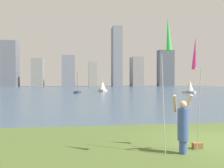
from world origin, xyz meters
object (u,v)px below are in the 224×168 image
person (183,125)px  sailboat_2 (77,92)px  kite_flag_right (195,56)px  kite_flag_left (168,38)px  bag (197,146)px  sailboat_5 (190,87)px  sailboat_3 (102,86)px

person → sailboat_2: size_ratio=0.43×
kite_flag_right → sailboat_2: size_ratio=0.88×
kite_flag_left → bag: size_ratio=12.99×
kite_flag_right → sailboat_5: 40.16m
kite_flag_left → bag: (1.27, 0.72, -3.36)m
kite_flag_right → person: bearing=-145.6°
person → sailboat_3: bearing=82.6°
bag → sailboat_5: 40.04m
bag → sailboat_2: 39.08m
kite_flag_right → sailboat_3: 45.58m
kite_flag_left → kite_flag_right: (1.15, 0.66, -0.44)m
sailboat_5 → bag: bearing=-115.0°
person → bag: (0.70, 0.45, -0.78)m
kite_flag_right → sailboat_3: size_ratio=0.97×
person → kite_flag_right: kite_flag_right is taller
bag → kite_flag_right: bearing=-155.1°
kite_flag_right → sailboat_3: (1.22, 45.53, -1.83)m
person → kite_flag_left: 2.65m
sailboat_2 → person: bearing=-84.8°
person → kite_flag_left: bearing=-160.5°
sailboat_5 → kite_flag_right: bearing=-115.2°
person → sailboat_3: sailboat_3 is taller
kite_flag_right → bag: kite_flag_right is taller
kite_flag_right → sailboat_5: size_ratio=1.12×
sailboat_2 → sailboat_3: (5.39, 6.63, 0.95)m
kite_flag_right → bag: bearing=24.9°
sailboat_2 → sailboat_3: size_ratio=1.11×
kite_flag_left → sailboat_3: bearing=87.1°
person → sailboat_2: bearing=90.0°
kite_flag_left → bag: kite_flag_left is taller
sailboat_2 → sailboat_5: bearing=-6.9°
bag → sailboat_2: sailboat_2 is taller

